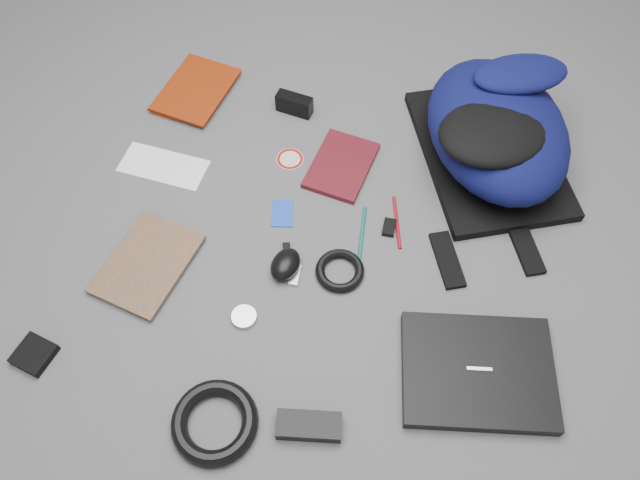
# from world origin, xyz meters

# --- Properties ---
(ground) EXTENTS (4.00, 4.00, 0.00)m
(ground) POSITION_xyz_m (0.00, 0.00, 0.00)
(ground) COLOR #4F4F51
(ground) RESTS_ON ground
(backpack) EXTENTS (0.49, 0.58, 0.21)m
(backpack) POSITION_xyz_m (0.38, 0.32, 0.10)
(backpack) COLOR #080A33
(backpack) RESTS_ON ground
(laptop) EXTENTS (0.33, 0.27, 0.03)m
(laptop) POSITION_xyz_m (0.36, -0.26, 0.02)
(laptop) COLOR black
(laptop) RESTS_ON ground
(textbook_red) EXTENTS (0.22, 0.26, 0.02)m
(textbook_red) POSITION_xyz_m (-0.49, 0.44, 0.01)
(textbook_red) COLOR maroon
(textbook_red) RESTS_ON ground
(comic_book) EXTENTS (0.23, 0.27, 0.02)m
(comic_book) POSITION_xyz_m (-0.46, -0.09, 0.01)
(comic_book) COLOR #C27A0D
(comic_book) RESTS_ON ground
(envelope) EXTENTS (0.23, 0.13, 0.00)m
(envelope) POSITION_xyz_m (-0.42, 0.17, 0.00)
(envelope) COLOR white
(envelope) RESTS_ON ground
(dvd_case) EXTENTS (0.18, 0.22, 0.02)m
(dvd_case) POSITION_xyz_m (0.02, 0.23, 0.01)
(dvd_case) COLOR #3F0C11
(dvd_case) RESTS_ON ground
(compact_camera) EXTENTS (0.10, 0.06, 0.05)m
(compact_camera) POSITION_xyz_m (-0.13, 0.40, 0.03)
(compact_camera) COLOR black
(compact_camera) RESTS_ON ground
(sticker_disc) EXTENTS (0.08, 0.08, 0.00)m
(sticker_disc) POSITION_xyz_m (-0.11, 0.24, 0.00)
(sticker_disc) COLOR silver
(sticker_disc) RESTS_ON ground
(pen_teal) EXTENTS (0.01, 0.15, 0.01)m
(pen_teal) POSITION_xyz_m (0.09, 0.04, 0.00)
(pen_teal) COLOR #0A624E
(pen_teal) RESTS_ON ground
(pen_red) EXTENTS (0.03, 0.14, 0.01)m
(pen_red) POSITION_xyz_m (0.17, 0.09, 0.00)
(pen_red) COLOR #A20C17
(pen_red) RESTS_ON ground
(id_badge) EXTENTS (0.06, 0.08, 0.00)m
(id_badge) POSITION_xyz_m (-0.10, 0.07, 0.00)
(id_badge) COLOR blue
(id_badge) RESTS_ON ground
(usb_black) EXTENTS (0.03, 0.05, 0.01)m
(usb_black) POSITION_xyz_m (-0.07, -0.03, 0.00)
(usb_black) COLOR black
(usb_black) RESTS_ON ground
(usb_silver) EXTENTS (0.02, 0.05, 0.01)m
(usb_silver) POSITION_xyz_m (-0.04, -0.09, 0.01)
(usb_silver) COLOR silver
(usb_silver) RESTS_ON ground
(key_fob) EXTENTS (0.03, 0.05, 0.01)m
(key_fob) POSITION_xyz_m (0.15, 0.07, 0.01)
(key_fob) COLOR black
(key_fob) RESTS_ON ground
(mouse) EXTENTS (0.08, 0.10, 0.05)m
(mouse) POSITION_xyz_m (-0.07, -0.08, 0.02)
(mouse) COLOR black
(mouse) RESTS_ON ground
(headphone_left) EXTENTS (0.07, 0.07, 0.01)m
(headphone_left) POSITION_xyz_m (-0.34, -0.12, 0.01)
(headphone_left) COLOR silver
(headphone_left) RESTS_ON ground
(headphone_right) EXTENTS (0.07, 0.07, 0.01)m
(headphone_right) POSITION_xyz_m (-0.13, -0.21, 0.01)
(headphone_right) COLOR #BDBCBF
(headphone_right) RESTS_ON ground
(cable_coil) EXTENTS (0.14, 0.14, 0.02)m
(cable_coil) POSITION_xyz_m (0.06, -0.07, 0.01)
(cable_coil) COLOR black
(cable_coil) RESTS_ON ground
(power_brick) EXTENTS (0.13, 0.06, 0.03)m
(power_brick) POSITION_xyz_m (0.04, -0.42, 0.02)
(power_brick) COLOR black
(power_brick) RESTS_ON ground
(power_cord_coil) EXTENTS (0.21, 0.21, 0.03)m
(power_cord_coil) POSITION_xyz_m (-0.14, -0.44, 0.02)
(power_cord_coil) COLOR black
(power_cord_coil) RESTS_ON ground
(pouch) EXTENTS (0.09, 0.09, 0.02)m
(pouch) POSITION_xyz_m (-0.55, -0.36, 0.01)
(pouch) COLOR black
(pouch) RESTS_ON ground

